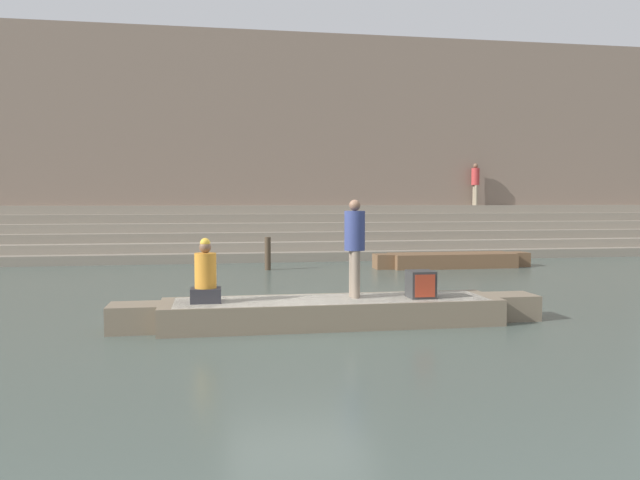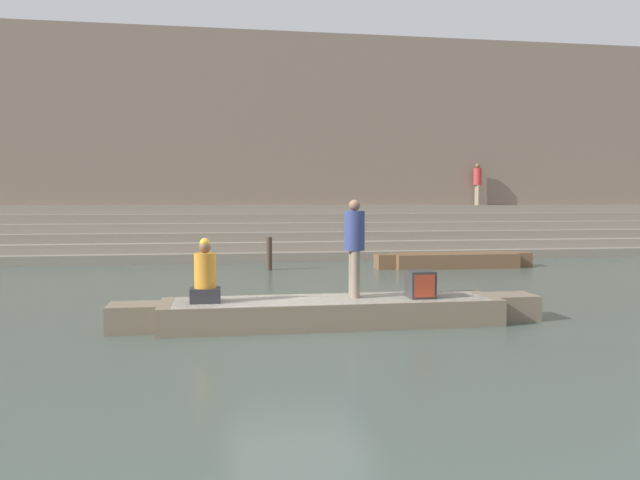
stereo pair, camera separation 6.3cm
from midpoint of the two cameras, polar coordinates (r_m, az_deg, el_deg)
The scene contains 10 objects.
ground_plane at distance 10.91m, azimuth -2.12°, elevation -7.22°, with size 120.00×120.00×0.00m, color #47544C.
ghat_steps at distance 22.80m, azimuth -6.08°, elevation 0.14°, with size 36.00×3.46×1.86m.
back_wall at distance 24.69m, azimuth -6.40°, elevation 8.63°, with size 34.20×1.28×8.48m.
rowboat_main at distance 10.37m, azimuth 0.93°, elevation -6.49°, with size 7.13×1.37×0.43m.
person_standing at distance 10.42m, azimuth 3.01°, elevation -0.13°, with size 0.34×0.34×1.64m.
person_rowing at distance 10.10m, azimuth -10.60°, elevation -3.35°, with size 0.48×0.38×1.03m.
tv_set at distance 10.57m, azimuth 9.03°, elevation -4.01°, with size 0.42×0.45×0.45m.
moored_boat_shore at distance 19.58m, azimuth 11.88°, elevation -1.78°, with size 4.89×1.17×0.44m.
mooring_post at distance 18.47m, azimuth -4.90°, elevation -1.24°, with size 0.18×0.18×0.97m, color #473828.
person_on_steps at distance 25.82m, azimuth 13.95°, elevation 5.26°, with size 0.32×0.32×1.67m.
Camera 1 is at (-1.42, -10.61, 2.05)m, focal length 35.00 mm.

